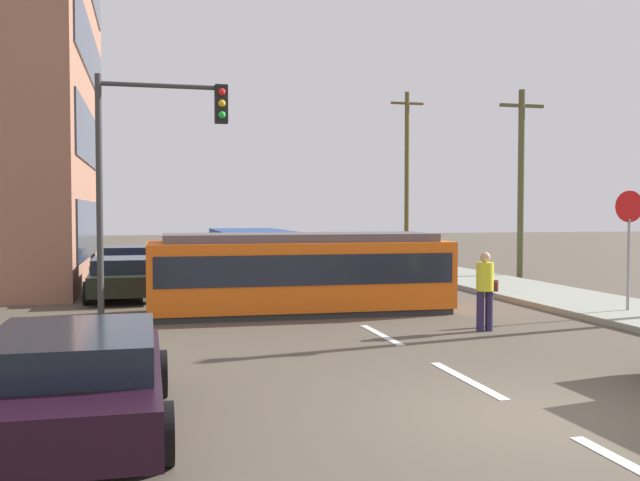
{
  "coord_description": "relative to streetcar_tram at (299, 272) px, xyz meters",
  "views": [
    {
      "loc": [
        -4.62,
        -7.72,
        2.52
      ],
      "look_at": [
        -0.8,
        7.98,
        1.86
      ],
      "focal_mm": 39.95,
      "sensor_mm": 36.0,
      "label": 1
    }
  ],
  "objects": [
    {
      "name": "lane_stripe_2",
      "position": [
        0.95,
        -3.54,
        -1.02
      ],
      "size": [
        0.16,
        2.4,
        0.01
      ],
      "primitive_type": "cube",
      "color": "silver",
      "rests_on": "ground"
    },
    {
      "name": "stop_sign",
      "position": [
        7.6,
        -2.41,
        1.17
      ],
      "size": [
        0.76,
        0.07,
        2.88
      ],
      "color": "gray",
      "rests_on": "sidewalk_curb_right"
    },
    {
      "name": "parked_sedan_mid",
      "position": [
        -4.33,
        3.96,
        -0.4
      ],
      "size": [
        2.14,
        4.17,
        1.19
      ],
      "color": "black",
      "rests_on": "ground"
    },
    {
      "name": "lane_stripe_3",
      "position": [
        0.95,
        6.0,
        -1.02
      ],
      "size": [
        0.16,
        2.4,
        0.01
      ],
      "primitive_type": "cube",
      "color": "silver",
      "rests_on": "ground"
    },
    {
      "name": "city_bus",
      "position": [
        -0.04,
        8.34,
        0.04
      ],
      "size": [
        2.58,
        5.86,
        1.85
      ],
      "color": "navy",
      "rests_on": "ground"
    },
    {
      "name": "parked_sedan_near",
      "position": [
        -4.49,
        -8.84,
        -0.4
      ],
      "size": [
        2.12,
        4.48,
        1.19
      ],
      "color": "black",
      "rests_on": "ground"
    },
    {
      "name": "parked_sedan_far",
      "position": [
        -4.37,
        10.88,
        -0.4
      ],
      "size": [
        2.06,
        4.31,
        1.19
      ],
      "color": "navy",
      "rests_on": "ground"
    },
    {
      "name": "pedestrian_crossing",
      "position": [
        3.23,
        -3.62,
        -0.08
      ],
      "size": [
        0.51,
        0.36,
        1.67
      ],
      "color": "#2A2145",
      "rests_on": "ground"
    },
    {
      "name": "ground_plane",
      "position": [
        0.95,
        0.46,
        -1.02
      ],
      "size": [
        120.0,
        120.0,
        0.0
      ],
      "primitive_type": "plane",
      "color": "#50473A"
    },
    {
      "name": "utility_pole_mid",
      "position": [
        10.14,
        7.21,
        2.71
      ],
      "size": [
        1.8,
        0.24,
        7.11
      ],
      "color": "#4B4D2D",
      "rests_on": "ground"
    },
    {
      "name": "traffic_light_mast",
      "position": [
        -3.6,
        -1.44,
        2.76
      ],
      "size": [
        2.8,
        0.33,
        5.43
      ],
      "color": "#333333",
      "rests_on": "ground"
    },
    {
      "name": "utility_pole_far",
      "position": [
        9.77,
        18.41,
        3.58
      ],
      "size": [
        1.8,
        0.24,
        8.83
      ],
      "color": "brown",
      "rests_on": "ground"
    },
    {
      "name": "lane_stripe_1",
      "position": [
        0.95,
        -7.54,
        -1.02
      ],
      "size": [
        0.16,
        2.4,
        0.01
      ],
      "primitive_type": "cube",
      "color": "silver",
      "rests_on": "ground"
    },
    {
      "name": "lane_stripe_4",
      "position": [
        0.95,
        12.0,
        -1.02
      ],
      "size": [
        0.16,
        2.4,
        0.01
      ],
      "primitive_type": "cube",
      "color": "silver",
      "rests_on": "ground"
    },
    {
      "name": "streetcar_tram",
      "position": [
        0.0,
        0.0,
        0.0
      ],
      "size": [
        7.41,
        2.67,
        1.98
      ],
      "color": "orange",
      "rests_on": "ground"
    }
  ]
}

